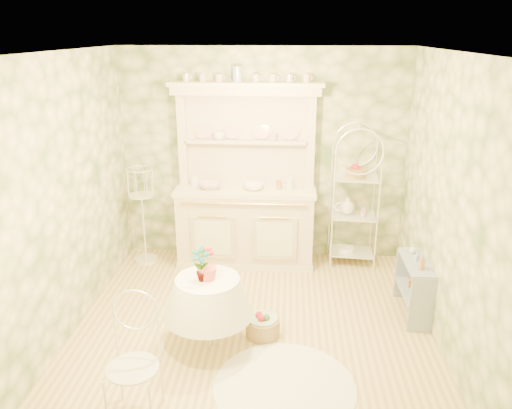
# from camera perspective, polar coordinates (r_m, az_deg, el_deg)

# --- Properties ---
(floor) EXTENTS (3.60, 3.60, 0.00)m
(floor) POSITION_cam_1_polar(r_m,az_deg,el_deg) (5.27, -0.37, -13.72)
(floor) COLOR #D9C17D
(floor) RESTS_ON ground
(ceiling) EXTENTS (3.60, 3.60, 0.00)m
(ceiling) POSITION_cam_1_polar(r_m,az_deg,el_deg) (4.42, -0.45, 17.06)
(ceiling) COLOR white
(ceiling) RESTS_ON floor
(wall_left) EXTENTS (3.60, 3.60, 0.00)m
(wall_left) POSITION_cam_1_polar(r_m,az_deg,el_deg) (5.13, -20.91, 0.71)
(wall_left) COLOR beige
(wall_left) RESTS_ON floor
(wall_right) EXTENTS (3.60, 3.60, 0.00)m
(wall_right) POSITION_cam_1_polar(r_m,az_deg,el_deg) (4.89, 21.12, -0.18)
(wall_right) COLOR beige
(wall_right) RESTS_ON floor
(wall_back) EXTENTS (3.60, 3.60, 0.00)m
(wall_back) POSITION_cam_1_polar(r_m,az_deg,el_deg) (6.40, 0.77, 5.54)
(wall_back) COLOR beige
(wall_back) RESTS_ON floor
(wall_front) EXTENTS (3.60, 3.60, 0.00)m
(wall_front) POSITION_cam_1_polar(r_m,az_deg,el_deg) (3.04, -2.92, -10.82)
(wall_front) COLOR beige
(wall_front) RESTS_ON floor
(kitchen_dresser) EXTENTS (1.87, 0.61, 2.29)m
(kitchen_dresser) POSITION_cam_1_polar(r_m,az_deg,el_deg) (6.20, -1.22, 3.11)
(kitchen_dresser) COLOR beige
(kitchen_dresser) RESTS_ON floor
(bakers_rack) EXTENTS (0.62, 0.47, 1.90)m
(bakers_rack) POSITION_cam_1_polar(r_m,az_deg,el_deg) (6.35, 11.18, 1.30)
(bakers_rack) COLOR white
(bakers_rack) RESTS_ON floor
(side_shelf) EXTENTS (0.29, 0.67, 0.56)m
(side_shelf) POSITION_cam_1_polar(r_m,az_deg,el_deg) (5.59, 17.58, -9.29)
(side_shelf) COLOR #8B9AB5
(side_shelf) RESTS_ON floor
(round_table) EXTENTS (0.79, 0.79, 0.76)m
(round_table) POSITION_cam_1_polar(r_m,az_deg,el_deg) (4.82, -5.46, -11.95)
(round_table) COLOR white
(round_table) RESTS_ON floor
(cafe_chair) EXTENTS (0.41, 0.41, 0.86)m
(cafe_chair) POSITION_cam_1_polar(r_m,az_deg,el_deg) (4.10, -13.88, -17.93)
(cafe_chair) COLOR white
(cafe_chair) RESTS_ON floor
(birdcage_stand) EXTENTS (0.36, 0.36, 1.43)m
(birdcage_stand) POSITION_cam_1_polar(r_m,az_deg,el_deg) (6.50, -12.86, -0.57)
(birdcage_stand) COLOR white
(birdcage_stand) RESTS_ON floor
(floor_basket) EXTENTS (0.45, 0.45, 0.23)m
(floor_basket) POSITION_cam_1_polar(r_m,az_deg,el_deg) (5.08, 0.77, -13.57)
(floor_basket) COLOR tan
(floor_basket) RESTS_ON floor
(lace_rug) EXTENTS (1.26, 1.26, 0.01)m
(lace_rug) POSITION_cam_1_polar(r_m,az_deg,el_deg) (4.53, 3.28, -19.99)
(lace_rug) COLOR white
(lace_rug) RESTS_ON floor
(bowl_floral) EXTENTS (0.32, 0.32, 0.07)m
(bowl_floral) POSITION_cam_1_polar(r_m,az_deg,el_deg) (6.24, -5.21, 1.91)
(bowl_floral) COLOR white
(bowl_floral) RESTS_ON kitchen_dresser
(bowl_white) EXTENTS (0.33, 0.33, 0.08)m
(bowl_white) POSITION_cam_1_polar(r_m,az_deg,el_deg) (6.17, -0.28, 1.79)
(bowl_white) COLOR white
(bowl_white) RESTS_ON kitchen_dresser
(cup_left) EXTENTS (0.18, 0.18, 0.11)m
(cup_left) POSITION_cam_1_polar(r_m,az_deg,el_deg) (6.28, -4.27, 7.65)
(cup_left) COLOR white
(cup_left) RESTS_ON kitchen_dresser
(cup_right) EXTENTS (0.12, 0.12, 0.09)m
(cup_right) POSITION_cam_1_polar(r_m,az_deg,el_deg) (6.22, 2.02, 7.57)
(cup_right) COLOR white
(cup_right) RESTS_ON kitchen_dresser
(potted_geranium) EXTENTS (0.19, 0.14, 0.33)m
(potted_geranium) POSITION_cam_1_polar(r_m,az_deg,el_deg) (4.56, -6.31, -7.15)
(potted_geranium) COLOR #3F7238
(potted_geranium) RESTS_ON round_table
(bottle_amber) EXTENTS (0.06, 0.06, 0.16)m
(bottle_amber) POSITION_cam_1_polar(r_m,az_deg,el_deg) (5.27, 18.44, -6.35)
(bottle_amber) COLOR #AB7247
(bottle_amber) RESTS_ON side_shelf
(bottle_blue) EXTENTS (0.06, 0.06, 0.10)m
(bottle_blue) POSITION_cam_1_polar(r_m,az_deg,el_deg) (5.45, 17.92, -5.75)
(bottle_blue) COLOR #8CA4CC
(bottle_blue) RESTS_ON side_shelf
(bottle_glass) EXTENTS (0.08, 0.08, 0.10)m
(bottle_glass) POSITION_cam_1_polar(r_m,az_deg,el_deg) (5.61, 17.49, -5.02)
(bottle_glass) COLOR silver
(bottle_glass) RESTS_ON side_shelf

